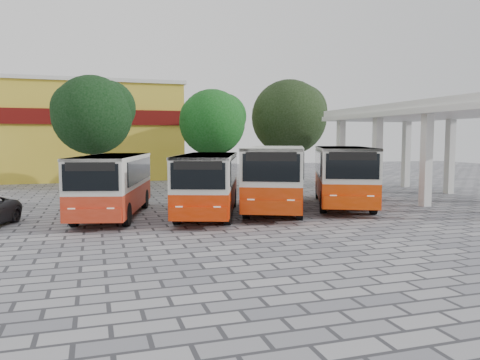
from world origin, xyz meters
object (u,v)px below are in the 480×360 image
object	(u,v)px
bus_centre_left	(208,180)
bus_far_right	(343,172)
bus_far_left	(113,181)
bus_centre_right	(276,174)

from	to	relation	value
bus_centre_left	bus_far_right	bearing A→B (deg)	25.80
bus_far_left	bus_centre_right	bearing A→B (deg)	11.99
bus_centre_right	bus_far_right	distance (m)	3.83
bus_centre_left	bus_far_right	xyz separation A→B (m)	(7.34, 0.85, 0.16)
bus_far_left	bus_centre_right	xyz separation A→B (m)	(7.63, -0.29, 0.20)
bus_far_right	bus_centre_left	bearing A→B (deg)	-148.84
bus_far_left	bus_centre_left	bearing A→B (deg)	2.39
bus_far_left	bus_centre_right	distance (m)	7.64
bus_centre_left	bus_centre_right	xyz separation A→B (m)	(3.52, 0.57, 0.18)
bus_far_left	bus_far_right	bearing A→B (deg)	14.16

